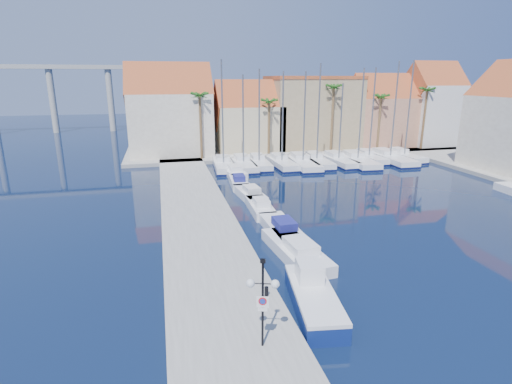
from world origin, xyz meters
TOP-DOWN VIEW (x-y plane):
  - ground at (0.00, 0.00)m, footprint 260.00×260.00m
  - quay_west at (-9.00, 13.50)m, footprint 6.00×77.00m
  - shore_north at (10.00, 48.00)m, footprint 54.00×16.00m
  - lamp_post at (-7.94, -0.70)m, footprint 1.35×0.68m
  - bollard at (-6.72, 3.20)m, footprint 0.21×0.21m
  - fishing_boat at (-4.44, 2.30)m, footprint 2.89×6.34m
  - motorboat_west_0 at (-3.24, 8.39)m, footprint 3.00×7.42m
  - motorboat_west_1 at (-3.00, 12.50)m, footprint 2.16×6.32m
  - motorboat_west_2 at (-3.31, 18.10)m, footprint 1.94×5.61m
  - motorboat_west_3 at (-3.28, 22.45)m, footprint 2.45×6.04m
  - motorboat_west_4 at (-3.47, 27.40)m, footprint 2.12×5.53m
  - motorboat_west_5 at (-3.06, 32.64)m, footprint 2.42×6.49m
  - sailboat_0 at (-3.75, 36.55)m, footprint 3.03×9.25m
  - sailboat_1 at (-1.08, 36.64)m, footprint 2.63×9.53m
  - sailboat_2 at (1.13, 36.80)m, footprint 2.71×8.79m
  - sailboat_3 at (4.11, 36.20)m, footprint 2.63×9.17m
  - sailboat_4 at (7.02, 35.84)m, footprint 3.56×10.94m
  - sailboat_5 at (9.22, 36.31)m, footprint 3.07×9.81m
  - sailboat_6 at (12.32, 36.02)m, footprint 2.97×9.57m
  - sailboat_7 at (14.97, 35.45)m, footprint 3.75×11.15m
  - sailboat_8 at (17.42, 36.73)m, footprint 2.46×8.35m
  - sailboat_9 at (20.33, 36.04)m, footprint 3.08×11.43m
  - sailboat_10 at (23.03, 36.61)m, footprint 3.02×8.89m
  - building_0 at (-10.00, 47.00)m, footprint 12.30×9.00m
  - building_1 at (2.00, 47.00)m, footprint 10.30×8.00m
  - building_2 at (13.00, 48.00)m, footprint 14.20×10.20m
  - building_3 at (25.00, 47.00)m, footprint 10.30×8.00m
  - building_4 at (34.00, 46.00)m, footprint 8.30×8.00m
  - palm_0 at (-6.00, 42.00)m, footprint 2.60×2.60m
  - palm_1 at (4.00, 42.00)m, footprint 2.60×2.60m
  - palm_2 at (14.00, 42.00)m, footprint 2.60×2.60m
  - palm_3 at (22.00, 42.00)m, footprint 2.60×2.60m
  - palm_4 at (30.00, 42.00)m, footprint 2.60×2.60m
  - viaduct at (-39.07, 82.00)m, footprint 48.00×2.20m

SIDE VIEW (x-z plane):
  - ground at x=0.00m, z-range 0.00..0.00m
  - quay_west at x=-9.00m, z-range 0.00..0.50m
  - shore_north at x=10.00m, z-range 0.00..0.50m
  - motorboat_west_0 at x=-3.24m, z-range -0.19..1.21m
  - motorboat_west_1 at x=-3.00m, z-range -0.19..1.21m
  - motorboat_west_2 at x=-3.31m, z-range -0.19..1.21m
  - motorboat_west_4 at x=-3.47m, z-range -0.19..1.21m
  - motorboat_west_3 at x=-3.28m, z-range -0.19..1.21m
  - motorboat_west_5 at x=-3.06m, z-range -0.19..1.21m
  - sailboat_6 at x=12.32m, z-range -4.94..6.09m
  - sailboat_4 at x=7.02m, z-range -5.68..6.83m
  - sailboat_7 at x=14.97m, z-range -5.91..7.06m
  - sailboat_9 at x=20.33m, z-range -6.37..7.53m
  - sailboat_1 at x=-1.08m, z-range -5.46..6.63m
  - sailboat_3 at x=4.11m, z-range -5.66..6.86m
  - sailboat_5 at x=9.22m, z-range -6.17..7.38m
  - sailboat_2 at x=1.13m, z-range -5.80..7.03m
  - sailboat_0 at x=-3.75m, z-range -6.33..7.58m
  - sailboat_8 at x=17.42m, z-range -5.91..7.17m
  - sailboat_10 at x=23.03m, z-range -6.40..7.67m
  - fishing_boat at x=-4.44m, z-range -0.36..1.78m
  - bollard at x=-6.72m, z-range 0.50..1.03m
  - lamp_post at x=-7.94m, z-range 1.14..5.25m
  - building_1 at x=2.00m, z-range -0.20..10.80m
  - building_3 at x=25.00m, z-range -0.14..11.86m
  - building_2 at x=13.00m, z-range 0.51..12.01m
  - building_0 at x=-10.00m, z-range -0.23..13.27m
  - building_4 at x=34.00m, z-range -0.03..13.97m
  - palm_1 at x=4.00m, z-range 3.56..12.71m
  - palm_3 at x=22.00m, z-range 3.78..13.43m
  - palm_0 at x=-6.00m, z-range 4.00..14.15m
  - palm_4 at x=30.00m, z-range 4.22..14.87m
  - palm_2 at x=14.00m, z-range 4.44..15.59m
  - viaduct at x=-39.07m, z-range 3.02..17.47m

